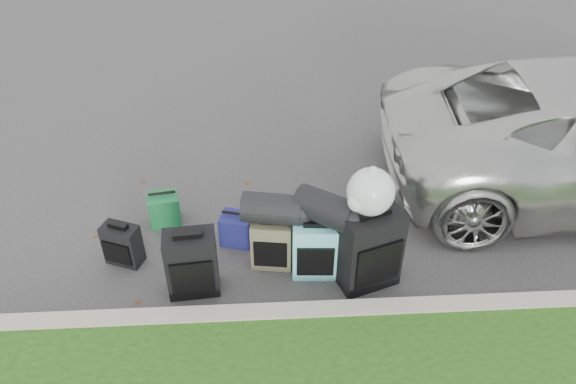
{
  "coord_description": "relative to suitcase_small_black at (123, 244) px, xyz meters",
  "views": [
    {
      "loc": [
        -0.35,
        -4.33,
        4.0
      ],
      "look_at": [
        -0.1,
        0.2,
        0.55
      ],
      "focal_mm": 35.0,
      "sensor_mm": 36.0,
      "label": 1
    }
  ],
  "objects": [
    {
      "name": "ground",
      "position": [
        1.76,
        0.14,
        -0.22
      ],
      "size": [
        120.0,
        120.0,
        0.0
      ],
      "primitive_type": "plane",
      "color": "#383535",
      "rests_on": "ground"
    },
    {
      "name": "curb",
      "position": [
        1.76,
        -0.86,
        -0.15
      ],
      "size": [
        120.0,
        0.18,
        0.15
      ],
      "primitive_type": "cube",
      "color": "#9E937F",
      "rests_on": "ground"
    },
    {
      "name": "suitcase_small_black",
      "position": [
        0.0,
        0.0,
        0.0
      ],
      "size": [
        0.4,
        0.31,
        0.45
      ],
      "primitive_type": "cube",
      "rotation": [
        0.0,
        0.0,
        -0.37
      ],
      "color": "black",
      "rests_on": "ground"
    },
    {
      "name": "suitcase_large_black_left",
      "position": [
        0.73,
        -0.42,
        0.12
      ],
      "size": [
        0.49,
        0.32,
        0.68
      ],
      "primitive_type": "cube",
      "rotation": [
        0.0,
        0.0,
        0.09
      ],
      "color": "black",
      "rests_on": "ground"
    },
    {
      "name": "suitcase_olive",
      "position": [
        1.48,
        -0.11,
        0.05
      ],
      "size": [
        0.42,
        0.3,
        0.54
      ],
      "primitive_type": "cube",
      "rotation": [
        0.0,
        0.0,
        -0.14
      ],
      "color": "#484630",
      "rests_on": "ground"
    },
    {
      "name": "suitcase_teal",
      "position": [
        1.89,
        -0.26,
        0.08
      ],
      "size": [
        0.44,
        0.28,
        0.61
      ],
      "primitive_type": "cube",
      "rotation": [
        0.0,
        0.0,
        -0.06
      ],
      "color": "#53A1AA",
      "rests_on": "ground"
    },
    {
      "name": "suitcase_large_black_right",
      "position": [
        2.38,
        -0.4,
        0.19
      ],
      "size": [
        0.64,
        0.5,
        0.83
      ],
      "primitive_type": "cube",
      "rotation": [
        0.0,
        0.0,
        0.34
      ],
      "color": "black",
      "rests_on": "ground"
    },
    {
      "name": "tote_green",
      "position": [
        0.34,
        0.59,
        -0.04
      ],
      "size": [
        0.35,
        0.3,
        0.36
      ],
      "primitive_type": "cube",
      "rotation": [
        0.0,
        0.0,
        0.15
      ],
      "color": "#166731",
      "rests_on": "ground"
    },
    {
      "name": "tote_navy",
      "position": [
        1.12,
        0.23,
        -0.05
      ],
      "size": [
        0.37,
        0.32,
        0.34
      ],
      "primitive_type": "cube",
      "rotation": [
        0.0,
        0.0,
        -0.26
      ],
      "color": "navy",
      "rests_on": "ground"
    },
    {
      "name": "duffel_left",
      "position": [
        1.49,
        -0.1,
        0.47
      ],
      "size": [
        0.6,
        0.4,
        0.3
      ],
      "primitive_type": "cylinder",
      "rotation": [
        0.0,
        1.57,
        -0.19
      ],
      "color": "black",
      "rests_on": "suitcase_olive"
    },
    {
      "name": "duffel_right",
      "position": [
        1.98,
        -0.21,
        0.54
      ],
      "size": [
        0.63,
        0.57,
        0.31
      ],
      "primitive_type": "cylinder",
      "rotation": [
        0.0,
        1.57,
        -0.61
      ],
      "color": "black",
      "rests_on": "suitcase_teal"
    },
    {
      "name": "trash_bag",
      "position": [
        2.35,
        -0.35,
        0.83
      ],
      "size": [
        0.43,
        0.43,
        0.43
      ],
      "primitive_type": "sphere",
      "color": "silver",
      "rests_on": "suitcase_large_black_right"
    }
  ]
}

